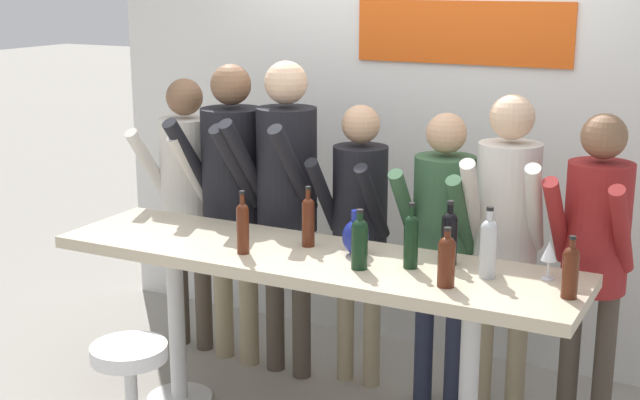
{
  "coord_description": "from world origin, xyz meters",
  "views": [
    {
      "loc": [
        1.93,
        -3.67,
        2.29
      ],
      "look_at": [
        0.0,
        0.1,
        1.22
      ],
      "focal_mm": 50.0,
      "sensor_mm": 36.0,
      "label": 1
    }
  ],
  "objects_px": {
    "person_far_right": "(595,242)",
    "wine_bottle_1": "(243,226)",
    "wine_bottle_2": "(308,219)",
    "wine_bottle_7": "(449,235)",
    "person_center_left": "(286,183)",
    "person_right": "(506,221)",
    "person_far_left": "(187,183)",
    "person_center_right": "(442,228)",
    "wine_bottle_6": "(447,259)",
    "wine_glass_0": "(549,252)",
    "person_center": "(359,213)",
    "wine_bottle_4": "(488,246)",
    "wine_bottle_0": "(360,241)",
    "person_left": "(232,181)",
    "wine_bottle_3": "(411,239)",
    "decorative_vase": "(355,236)",
    "tasting_table": "(311,279)",
    "wine_bottle_5": "(571,269)"
  },
  "relations": [
    {
      "from": "person_far_right",
      "to": "wine_glass_0",
      "type": "distance_m",
      "value": 0.44
    },
    {
      "from": "tasting_table",
      "to": "wine_bottle_5",
      "type": "distance_m",
      "value": 1.28
    },
    {
      "from": "wine_bottle_0",
      "to": "wine_bottle_1",
      "type": "height_order",
      "value": "wine_bottle_1"
    },
    {
      "from": "wine_glass_0",
      "to": "wine_bottle_1",
      "type": "bearing_deg",
      "value": -168.19
    },
    {
      "from": "person_far_left",
      "to": "person_right",
      "type": "distance_m",
      "value": 1.99
    },
    {
      "from": "wine_bottle_7",
      "to": "wine_glass_0",
      "type": "relative_size",
      "value": 1.74
    },
    {
      "from": "tasting_table",
      "to": "person_center_right",
      "type": "xyz_separation_m",
      "value": [
        0.46,
        0.61,
        0.16
      ]
    },
    {
      "from": "wine_bottle_6",
      "to": "wine_bottle_7",
      "type": "relative_size",
      "value": 0.87
    },
    {
      "from": "person_center_left",
      "to": "person_right",
      "type": "height_order",
      "value": "person_center_left"
    },
    {
      "from": "person_right",
      "to": "wine_bottle_3",
      "type": "distance_m",
      "value": 0.65
    },
    {
      "from": "person_far_left",
      "to": "wine_bottle_7",
      "type": "bearing_deg",
      "value": -12.84
    },
    {
      "from": "wine_bottle_0",
      "to": "wine_bottle_4",
      "type": "bearing_deg",
      "value": 14.84
    },
    {
      "from": "wine_bottle_5",
      "to": "wine_bottle_6",
      "type": "bearing_deg",
      "value": -168.7
    },
    {
      "from": "person_left",
      "to": "wine_bottle_4",
      "type": "relative_size",
      "value": 5.49
    },
    {
      "from": "person_center_right",
      "to": "person_far_right",
      "type": "bearing_deg",
      "value": -1.11
    },
    {
      "from": "person_far_right",
      "to": "wine_bottle_1",
      "type": "height_order",
      "value": "person_far_right"
    },
    {
      "from": "person_left",
      "to": "wine_bottle_3",
      "type": "relative_size",
      "value": 5.78
    },
    {
      "from": "person_center",
      "to": "wine_bottle_1",
      "type": "distance_m",
      "value": 0.84
    },
    {
      "from": "wine_bottle_4",
      "to": "wine_glass_0",
      "type": "bearing_deg",
      "value": 22.67
    },
    {
      "from": "wine_bottle_0",
      "to": "wine_bottle_3",
      "type": "bearing_deg",
      "value": 30.52
    },
    {
      "from": "tasting_table",
      "to": "person_center_left",
      "type": "distance_m",
      "value": 0.8
    },
    {
      "from": "person_far_left",
      "to": "person_center_right",
      "type": "bearing_deg",
      "value": 0.76
    },
    {
      "from": "person_right",
      "to": "wine_bottle_5",
      "type": "distance_m",
      "value": 0.79
    },
    {
      "from": "person_far_left",
      "to": "person_left",
      "type": "xyz_separation_m",
      "value": [
        0.36,
        -0.05,
        0.06
      ]
    },
    {
      "from": "wine_bottle_6",
      "to": "wine_glass_0",
      "type": "bearing_deg",
      "value": 38.93
    },
    {
      "from": "person_far_left",
      "to": "wine_bottle_4",
      "type": "distance_m",
      "value": 2.14
    },
    {
      "from": "person_right",
      "to": "wine_bottle_0",
      "type": "relative_size",
      "value": 6.07
    },
    {
      "from": "tasting_table",
      "to": "wine_bottle_1",
      "type": "bearing_deg",
      "value": -155.81
    },
    {
      "from": "tasting_table",
      "to": "wine_bottle_5",
      "type": "xyz_separation_m",
      "value": [
        1.25,
        -0.04,
        0.25
      ]
    },
    {
      "from": "person_left",
      "to": "person_center_left",
      "type": "xyz_separation_m",
      "value": [
        0.37,
        -0.02,
        0.03
      ]
    },
    {
      "from": "person_center_left",
      "to": "person_right",
      "type": "distance_m",
      "value": 1.26
    },
    {
      "from": "person_far_left",
      "to": "person_center",
      "type": "distance_m",
      "value": 1.15
    },
    {
      "from": "tasting_table",
      "to": "wine_bottle_6",
      "type": "height_order",
      "value": "wine_bottle_6"
    },
    {
      "from": "person_left",
      "to": "person_far_right",
      "type": "relative_size",
      "value": 1.08
    },
    {
      "from": "wine_bottle_2",
      "to": "wine_bottle_6",
      "type": "relative_size",
      "value": 1.15
    },
    {
      "from": "wine_bottle_1",
      "to": "decorative_vase",
      "type": "xyz_separation_m",
      "value": [
        0.49,
        0.24,
        -0.05
      ]
    },
    {
      "from": "person_center_left",
      "to": "person_center",
      "type": "height_order",
      "value": "person_center_left"
    },
    {
      "from": "person_center_left",
      "to": "wine_bottle_0",
      "type": "relative_size",
      "value": 6.47
    },
    {
      "from": "wine_bottle_1",
      "to": "wine_bottle_5",
      "type": "height_order",
      "value": "wine_bottle_1"
    },
    {
      "from": "wine_bottle_1",
      "to": "wine_bottle_2",
      "type": "xyz_separation_m",
      "value": [
        0.23,
        0.25,
        -0.0
      ]
    },
    {
      "from": "wine_bottle_0",
      "to": "wine_bottle_5",
      "type": "relative_size",
      "value": 1.05
    },
    {
      "from": "tasting_table",
      "to": "person_left",
      "type": "relative_size",
      "value": 1.47
    },
    {
      "from": "person_left",
      "to": "wine_bottle_7",
      "type": "distance_m",
      "value": 1.55
    },
    {
      "from": "tasting_table",
      "to": "wine_glass_0",
      "type": "distance_m",
      "value": 1.15
    },
    {
      "from": "wine_bottle_6",
      "to": "person_center_left",
      "type": "bearing_deg",
      "value": 149.0
    },
    {
      "from": "wine_bottle_2",
      "to": "wine_bottle_7",
      "type": "relative_size",
      "value": 1.0
    },
    {
      "from": "wine_bottle_2",
      "to": "wine_bottle_5",
      "type": "xyz_separation_m",
      "value": [
        1.32,
        -0.15,
        -0.01
      ]
    },
    {
      "from": "person_center_left",
      "to": "person_center",
      "type": "bearing_deg",
      "value": 15.58
    },
    {
      "from": "wine_bottle_4",
      "to": "wine_bottle_5",
      "type": "distance_m",
      "value": 0.4
    },
    {
      "from": "person_center_right",
      "to": "wine_bottle_6",
      "type": "bearing_deg",
      "value": -68.34
    }
  ]
}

